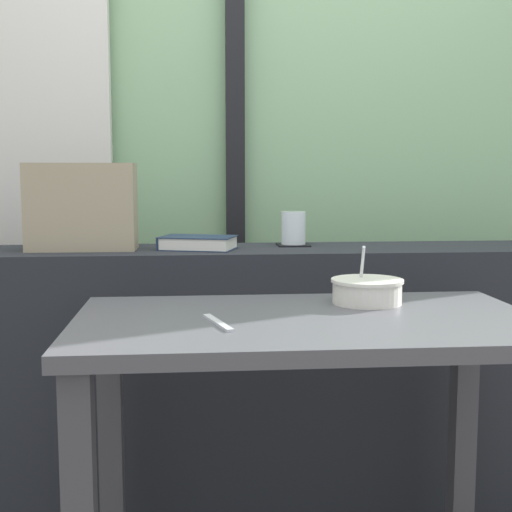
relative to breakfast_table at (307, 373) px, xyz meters
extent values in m
cube|color=#8EBC89|center=(-0.05, 1.20, 0.81)|extent=(4.80, 0.08, 2.80)
cube|color=silver|center=(-0.83, 1.10, 0.66)|extent=(0.56, 0.06, 2.50)
cube|color=black|center=(-0.09, 1.13, 0.71)|extent=(0.07, 0.05, 2.60)
cube|color=#23262B|center=(-0.05, 0.60, -0.19)|extent=(2.80, 0.34, 0.82)
cube|color=#414145|center=(-0.48, 0.25, -0.25)|extent=(0.06, 0.06, 0.69)
cube|color=#414145|center=(0.48, 0.25, -0.25)|extent=(0.06, 0.06, 0.69)
cube|color=#4C4C51|center=(0.00, 0.00, 0.11)|extent=(1.05, 0.60, 0.03)
cube|color=black|center=(0.06, 0.66, 0.23)|extent=(0.10, 0.10, 0.00)
cylinder|color=white|center=(0.06, 0.66, 0.28)|extent=(0.08, 0.08, 0.10)
cylinder|color=gold|center=(0.06, 0.66, 0.27)|extent=(0.07, 0.07, 0.08)
cube|color=#1E2D47|center=(-0.24, 0.58, 0.23)|extent=(0.25, 0.20, 0.00)
cube|color=silver|center=(-0.24, 0.58, 0.24)|extent=(0.24, 0.19, 0.03)
cube|color=#1E2D47|center=(-0.24, 0.58, 0.26)|extent=(0.25, 0.20, 0.00)
cube|color=#1E2D47|center=(-0.34, 0.61, 0.24)|extent=(0.05, 0.14, 0.04)
cube|color=tan|center=(-0.59, 0.60, 0.35)|extent=(0.32, 0.14, 0.26)
cylinder|color=silver|center=(0.17, 0.15, 0.16)|extent=(0.17, 0.17, 0.06)
cylinder|color=silver|center=(0.17, 0.15, 0.19)|extent=(0.18, 0.18, 0.01)
cylinder|color=#9E5B33|center=(0.17, 0.15, 0.15)|extent=(0.15, 0.15, 0.04)
cylinder|color=silver|center=(0.17, 0.17, 0.21)|extent=(0.03, 0.11, 0.14)
ellipsoid|color=silver|center=(0.17, 0.19, 0.17)|extent=(0.03, 0.05, 0.01)
cube|color=silver|center=(-0.20, -0.06, 0.13)|extent=(0.06, 0.17, 0.01)
camera|label=1|loc=(-0.25, -1.52, 0.45)|focal=48.66mm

